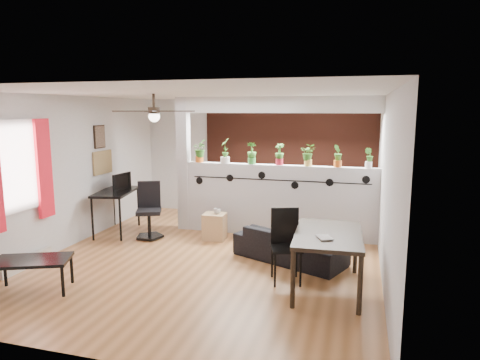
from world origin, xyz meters
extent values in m
cube|color=#965E31|center=(0.00, 0.00, -0.05)|extent=(6.30, 7.10, 0.10)
cube|color=#B7B7BA|center=(0.00, 3.02, 1.30)|extent=(6.30, 0.04, 2.90)
cube|color=#B7B7BA|center=(0.00, -3.02, 1.30)|extent=(6.30, 0.04, 2.90)
cube|color=#B7B7BA|center=(-2.62, 0.00, 1.30)|extent=(0.04, 7.10, 2.90)
cube|color=#B7B7BA|center=(2.62, 0.00, 1.30)|extent=(0.04, 7.10, 2.90)
cube|color=white|center=(0.00, 0.00, 2.65)|extent=(6.30, 7.10, 0.10)
cube|color=#BCBCC1|center=(0.80, 1.50, 0.68)|extent=(3.60, 0.18, 1.35)
cube|color=silver|center=(0.80, 1.50, 2.45)|extent=(3.60, 0.18, 0.30)
cube|color=#BCBCC1|center=(-1.11, 1.50, 1.30)|extent=(0.22, 0.20, 2.60)
cube|color=#A2442F|center=(0.80, 2.97, 1.30)|extent=(3.90, 0.05, 2.60)
cube|color=black|center=(0.80, 1.40, 1.08)|extent=(3.31, 0.01, 0.02)
cylinder|color=black|center=(-0.75, 1.40, 1.00)|extent=(0.14, 0.01, 0.14)
cylinder|color=black|center=(-0.13, 1.40, 1.08)|extent=(0.14, 0.01, 0.14)
cylinder|color=black|center=(0.49, 1.40, 1.16)|extent=(0.14, 0.01, 0.14)
cylinder|color=black|center=(1.11, 1.40, 1.00)|extent=(0.14, 0.01, 0.14)
cylinder|color=black|center=(1.73, 1.40, 1.08)|extent=(0.14, 0.01, 0.14)
cylinder|color=black|center=(2.35, 1.40, 1.16)|extent=(0.14, 0.01, 0.14)
cube|color=white|center=(-2.58, -1.20, 1.55)|extent=(0.02, 0.95, 1.25)
cube|color=silver|center=(-2.57, -1.20, 1.55)|extent=(0.04, 1.05, 1.35)
cube|color=red|center=(-2.53, -0.70, 1.45)|extent=(0.06, 0.30, 1.55)
cube|color=beige|center=(-2.54, -1.20, 0.09)|extent=(0.08, 1.00, 0.18)
cube|color=olive|center=(-2.58, 0.95, 1.35)|extent=(0.03, 0.60, 0.45)
cube|color=#8C7259|center=(-2.58, 0.90, 1.85)|extent=(0.03, 0.30, 0.40)
cube|color=black|center=(-2.58, 0.90, 1.85)|extent=(0.02, 0.34, 0.44)
cylinder|color=black|center=(-0.80, -0.30, 2.50)|extent=(0.04, 0.04, 0.20)
cylinder|color=black|center=(-0.80, -0.30, 2.35)|extent=(0.18, 0.18, 0.10)
sphere|color=white|center=(-0.80, -0.30, 2.26)|extent=(0.17, 0.17, 0.17)
cube|color=black|center=(-0.48, -0.18, 2.34)|extent=(0.55, 0.29, 0.01)
cube|color=black|center=(-0.92, 0.02, 2.34)|extent=(0.29, 0.55, 0.01)
cube|color=black|center=(-1.12, -0.42, 2.34)|extent=(0.55, 0.29, 0.01)
cube|color=black|center=(-0.68, -0.62, 2.34)|extent=(0.29, 0.55, 0.01)
cylinder|color=orange|center=(-0.78, 1.50, 1.41)|extent=(0.15, 0.15, 0.12)
imported|color=#205217|center=(-0.78, 1.50, 1.62)|extent=(0.26, 0.28, 0.33)
cylinder|color=silver|center=(-0.25, 1.50, 1.41)|extent=(0.18, 0.18, 0.12)
imported|color=#205217|center=(-0.25, 1.50, 1.64)|extent=(0.27, 0.30, 0.38)
cylinder|color=green|center=(0.27, 1.50, 1.41)|extent=(0.15, 0.15, 0.12)
imported|color=#205217|center=(0.27, 1.50, 1.61)|extent=(0.23, 0.19, 0.31)
cylinder|color=red|center=(0.80, 1.50, 1.41)|extent=(0.14, 0.14, 0.12)
imported|color=#205217|center=(0.80, 1.50, 1.60)|extent=(0.22, 0.19, 0.30)
cylinder|color=#E4B950|center=(1.33, 1.50, 1.41)|extent=(0.14, 0.14, 0.12)
imported|color=#205217|center=(1.33, 1.50, 1.60)|extent=(0.21, 0.17, 0.30)
cylinder|color=#D65D19|center=(1.85, 1.50, 1.41)|extent=(0.14, 0.14, 0.12)
imported|color=#205217|center=(1.85, 1.50, 1.60)|extent=(0.17, 0.21, 0.30)
cylinder|color=silver|center=(2.38, 1.50, 1.41)|extent=(0.12, 0.12, 0.12)
imported|color=#205217|center=(2.38, 1.50, 1.58)|extent=(0.21, 0.18, 0.26)
imported|color=black|center=(1.22, 0.20, 0.25)|extent=(1.80, 1.27, 0.49)
cube|color=tan|center=(-0.28, 0.94, 0.24)|extent=(0.42, 0.38, 0.48)
imported|color=gray|center=(-0.23, 0.94, 0.54)|extent=(0.13, 0.13, 0.10)
cube|color=black|center=(-2.25, 0.85, 0.81)|extent=(0.82, 1.24, 0.04)
cylinder|color=black|center=(-2.40, 0.27, 0.39)|extent=(0.04, 0.04, 0.78)
cylinder|color=black|center=(-1.89, 0.38, 0.39)|extent=(0.04, 0.04, 0.78)
cylinder|color=black|center=(-2.61, 1.31, 0.39)|extent=(0.04, 0.04, 0.78)
cylinder|color=black|center=(-2.10, 1.42, 0.39)|extent=(0.04, 0.04, 0.78)
imported|color=black|center=(-2.25, 1.00, 0.91)|extent=(0.31, 0.08, 0.18)
cylinder|color=black|center=(-1.46, 0.66, 0.04)|extent=(0.53, 0.53, 0.04)
cylinder|color=black|center=(-1.46, 0.66, 0.27)|extent=(0.06, 0.06, 0.45)
cube|color=black|center=(-1.46, 0.66, 0.51)|extent=(0.56, 0.56, 0.07)
cube|color=black|center=(-1.54, 0.84, 0.80)|extent=(0.40, 0.21, 0.49)
cube|color=black|center=(1.88, -0.73, 0.74)|extent=(0.93, 1.45, 0.05)
cylinder|color=black|center=(1.53, -1.41, 0.36)|extent=(0.06, 0.06, 0.72)
cylinder|color=black|center=(2.30, -1.37, 0.36)|extent=(0.06, 0.06, 0.72)
cylinder|color=black|center=(1.46, -0.09, 0.36)|extent=(0.06, 0.06, 0.72)
cylinder|color=black|center=(2.23, -0.05, 0.36)|extent=(0.06, 0.06, 0.72)
imported|color=gray|center=(1.78, -1.03, 0.78)|extent=(0.24, 0.27, 0.02)
cube|color=black|center=(1.31, -0.65, 0.48)|extent=(0.52, 0.52, 0.03)
cube|color=black|center=(1.26, -0.48, 0.75)|extent=(0.38, 0.15, 0.52)
cube|color=black|center=(1.20, -0.87, 0.24)|extent=(0.03, 0.03, 0.48)
cube|color=black|center=(1.53, -0.77, 0.24)|extent=(0.03, 0.03, 0.48)
cube|color=black|center=(1.10, -0.54, 0.50)|extent=(0.03, 0.03, 0.99)
cube|color=black|center=(1.42, -0.44, 0.50)|extent=(0.03, 0.03, 0.99)
cube|color=black|center=(-1.83, -1.87, 0.42)|extent=(1.07, 0.85, 0.04)
cylinder|color=black|center=(-1.34, -1.90, 0.20)|extent=(0.04, 0.04, 0.40)
cylinder|color=black|center=(-2.31, -1.83, 0.20)|extent=(0.04, 0.04, 0.40)
cylinder|color=black|center=(-1.52, -1.49, 0.20)|extent=(0.04, 0.04, 0.40)
camera|label=1|loc=(2.24, -6.24, 2.37)|focal=32.00mm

